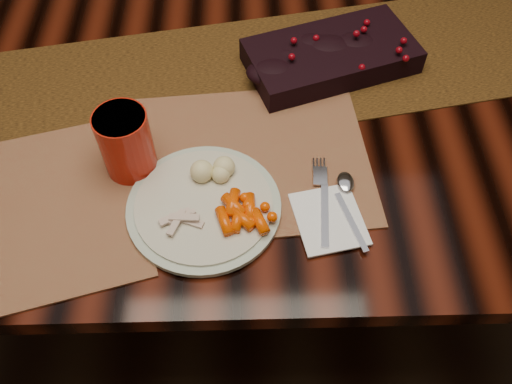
{
  "coord_description": "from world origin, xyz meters",
  "views": [
    {
      "loc": [
        0.02,
        -0.82,
        1.53
      ],
      "look_at": [
        0.03,
        -0.3,
        0.8
      ],
      "focal_mm": 38.0,
      "sensor_mm": 36.0,
      "label": 1
    }
  ],
  "objects_px": {
    "dinner_plate": "(204,206)",
    "baby_carrots": "(247,216)",
    "placemat_main": "(239,159)",
    "mashed_potatoes": "(214,171)",
    "dining_table": "(240,194)",
    "centerpiece": "(331,53)",
    "napkin": "(329,219)",
    "turkey_shreds": "(183,221)",
    "red_cup": "(126,143)"
  },
  "relations": [
    {
      "from": "dining_table",
      "to": "red_cup",
      "type": "distance_m",
      "value": 0.52
    },
    {
      "from": "mashed_potatoes",
      "to": "red_cup",
      "type": "height_order",
      "value": "red_cup"
    },
    {
      "from": "dinner_plate",
      "to": "mashed_potatoes",
      "type": "bearing_deg",
      "value": 71.29
    },
    {
      "from": "dining_table",
      "to": "turkey_shreds",
      "type": "bearing_deg",
      "value": -104.43
    },
    {
      "from": "placemat_main",
      "to": "mashed_potatoes",
      "type": "bearing_deg",
      "value": -130.51
    },
    {
      "from": "placemat_main",
      "to": "baby_carrots",
      "type": "xyz_separation_m",
      "value": [
        0.01,
        -0.14,
        0.03
      ]
    },
    {
      "from": "dining_table",
      "to": "mashed_potatoes",
      "type": "relative_size",
      "value": 21.28
    },
    {
      "from": "placemat_main",
      "to": "napkin",
      "type": "xyz_separation_m",
      "value": [
        0.15,
        -0.14,
        0.0
      ]
    },
    {
      "from": "mashed_potatoes",
      "to": "dining_table",
      "type": "bearing_deg",
      "value": 81.37
    },
    {
      "from": "placemat_main",
      "to": "napkin",
      "type": "height_order",
      "value": "napkin"
    },
    {
      "from": "dinner_plate",
      "to": "red_cup",
      "type": "bearing_deg",
      "value": 143.78
    },
    {
      "from": "placemat_main",
      "to": "turkey_shreds",
      "type": "relative_size",
      "value": 7.28
    },
    {
      "from": "placemat_main",
      "to": "baby_carrots",
      "type": "relative_size",
      "value": 4.67
    },
    {
      "from": "baby_carrots",
      "to": "napkin",
      "type": "xyz_separation_m",
      "value": [
        0.14,
        0.0,
        -0.02
      ]
    },
    {
      "from": "dining_table",
      "to": "baby_carrots",
      "type": "xyz_separation_m",
      "value": [
        0.02,
        -0.33,
        0.4
      ]
    },
    {
      "from": "dining_table",
      "to": "turkey_shreds",
      "type": "xyz_separation_m",
      "value": [
        -0.09,
        -0.34,
        0.4
      ]
    },
    {
      "from": "dining_table",
      "to": "napkin",
      "type": "relative_size",
      "value": 14.09
    },
    {
      "from": "centerpiece",
      "to": "napkin",
      "type": "height_order",
      "value": "centerpiece"
    },
    {
      "from": "mashed_potatoes",
      "to": "turkey_shreds",
      "type": "distance_m",
      "value": 0.1
    },
    {
      "from": "turkey_shreds",
      "to": "napkin",
      "type": "distance_m",
      "value": 0.25
    },
    {
      "from": "napkin",
      "to": "turkey_shreds",
      "type": "bearing_deg",
      "value": 171.35
    },
    {
      "from": "placemat_main",
      "to": "red_cup",
      "type": "bearing_deg",
      "value": 179.03
    },
    {
      "from": "dining_table",
      "to": "baby_carrots",
      "type": "distance_m",
      "value": 0.52
    },
    {
      "from": "dinner_plate",
      "to": "baby_carrots",
      "type": "relative_size",
      "value": 2.6
    },
    {
      "from": "turkey_shreds",
      "to": "baby_carrots",
      "type": "bearing_deg",
      "value": 3.83
    },
    {
      "from": "dining_table",
      "to": "red_cup",
      "type": "relative_size",
      "value": 14.24
    },
    {
      "from": "dinner_plate",
      "to": "baby_carrots",
      "type": "distance_m",
      "value": 0.08
    },
    {
      "from": "red_cup",
      "to": "turkey_shreds",
      "type": "bearing_deg",
      "value": -53.61
    },
    {
      "from": "baby_carrots",
      "to": "napkin",
      "type": "height_order",
      "value": "baby_carrots"
    },
    {
      "from": "dining_table",
      "to": "turkey_shreds",
      "type": "distance_m",
      "value": 0.53
    },
    {
      "from": "mashed_potatoes",
      "to": "turkey_shreds",
      "type": "height_order",
      "value": "mashed_potatoes"
    },
    {
      "from": "dinner_plate",
      "to": "napkin",
      "type": "bearing_deg",
      "value": -7.46
    },
    {
      "from": "dining_table",
      "to": "placemat_main",
      "type": "distance_m",
      "value": 0.42
    },
    {
      "from": "centerpiece",
      "to": "turkey_shreds",
      "type": "relative_size",
      "value": 5.23
    },
    {
      "from": "placemat_main",
      "to": "mashed_potatoes",
      "type": "height_order",
      "value": "mashed_potatoes"
    },
    {
      "from": "napkin",
      "to": "centerpiece",
      "type": "bearing_deg",
      "value": 72.44
    },
    {
      "from": "centerpiece",
      "to": "placemat_main",
      "type": "bearing_deg",
      "value": -127.84
    },
    {
      "from": "centerpiece",
      "to": "mashed_potatoes",
      "type": "bearing_deg",
      "value": -127.49
    },
    {
      "from": "baby_carrots",
      "to": "mashed_potatoes",
      "type": "bearing_deg",
      "value": 123.49
    },
    {
      "from": "red_cup",
      "to": "dining_table",
      "type": "bearing_deg",
      "value": 46.98
    },
    {
      "from": "centerpiece",
      "to": "napkin",
      "type": "relative_size",
      "value": 2.67
    },
    {
      "from": "centerpiece",
      "to": "red_cup",
      "type": "distance_m",
      "value": 0.47
    },
    {
      "from": "baby_carrots",
      "to": "red_cup",
      "type": "distance_m",
      "value": 0.25
    },
    {
      "from": "turkey_shreds",
      "to": "red_cup",
      "type": "bearing_deg",
      "value": 126.39
    },
    {
      "from": "centerpiece",
      "to": "baby_carrots",
      "type": "distance_m",
      "value": 0.43
    },
    {
      "from": "dinner_plate",
      "to": "baby_carrots",
      "type": "xyz_separation_m",
      "value": [
        0.07,
        -0.03,
        0.02
      ]
    },
    {
      "from": "baby_carrots",
      "to": "napkin",
      "type": "relative_size",
      "value": 0.8
    },
    {
      "from": "dinner_plate",
      "to": "turkey_shreds",
      "type": "xyz_separation_m",
      "value": [
        -0.03,
        -0.04,
        0.02
      ]
    },
    {
      "from": "dining_table",
      "to": "centerpiece",
      "type": "distance_m",
      "value": 0.46
    },
    {
      "from": "placemat_main",
      "to": "red_cup",
      "type": "height_order",
      "value": "red_cup"
    }
  ]
}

